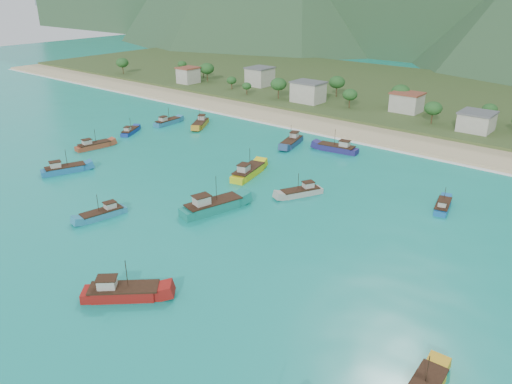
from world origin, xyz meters
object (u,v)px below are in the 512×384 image
Objects in this scene: boat_23 at (168,122)px; boat_10 at (65,170)px; boat_5 at (301,192)px; boat_19 at (337,149)px; boat_7 at (212,207)px; boat_8 at (130,132)px; boat_18 at (292,142)px; boat_6 at (248,172)px; boat_0 at (443,207)px; boat_22 at (103,214)px; boat_11 at (200,124)px; boat_26 at (94,146)px; boat_20 at (123,293)px.

boat_10 is at bearing -75.60° from boat_23.
boat_5 is 31.95m from boat_19.
boat_8 is (-57.11, 24.15, -0.49)m from boat_7.
boat_10 is at bearing 45.54° from boat_18.
boat_6 is at bearing 56.68° from boat_10.
boat_10 is (-77.66, -36.35, 0.21)m from boat_0.
boat_6 is 29.80m from boat_19.
boat_22 is at bearing 73.57° from boat_18.
boat_11 reaches higher than boat_5.
boat_22 is at bearing -22.65° from boat_26.
boat_19 reaches higher than boat_23.
boat_0 is 0.88× the size of boat_23.
boat_22 is at bearing 3.00° from boat_10.
boat_26 is (-63.41, 38.27, -0.16)m from boat_20.
boat_22 is at bearing -115.21° from boat_6.
boat_5 is 47.23m from boat_20.
boat_18 is (33.49, 2.27, 0.02)m from boat_11.
boat_11 reaches higher than boat_10.
boat_19 is at bearing 155.60° from boat_11.
boat_23 is (-43.30, -7.26, -0.11)m from boat_18.
boat_19 reaches higher than boat_22.
boat_23 is (-13.69, 44.64, -0.06)m from boat_10.
boat_6 is 1.23× the size of boat_26.
boat_19 is at bearing 7.67° from boat_23.
boat_11 is at bearing 136.21° from boat_6.
boat_8 is at bearing -32.48° from boat_22.
boat_8 is at bearing 10.95° from boat_18.
boat_8 is 21.82m from boat_11.
boat_18 is 60.78m from boat_22.
boat_19 is (46.29, 5.22, 0.05)m from boat_11.
boat_7 is 48.38m from boat_19.
boat_23 is (-56.10, -10.21, -0.14)m from boat_19.
boat_19 reaches higher than boat_18.
boat_18 is 1.06× the size of boat_20.
boat_8 is 0.82× the size of boat_20.
boat_20 reaches higher than boat_23.
boat_5 is at bearing -115.20° from boat_22.
boat_0 is 28.73m from boat_5.
boat_6 is 47.38m from boat_26.
boat_0 is 85.75m from boat_10.
boat_5 is at bearing -170.90° from boat_19.
boat_5 is at bearing -33.59° from boat_8.
boat_10 is 0.95× the size of boat_18.
boat_6 reaches higher than boat_23.
boat_10 is at bearing -156.66° from boat_6.
boat_11 reaches higher than boat_0.
boat_5 is 0.98× the size of boat_23.
boat_22 is (31.71, -58.48, -0.15)m from boat_11.
boat_6 is at bearing -92.05° from boat_22.
boat_20 is at bearing 97.12° from boat_11.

